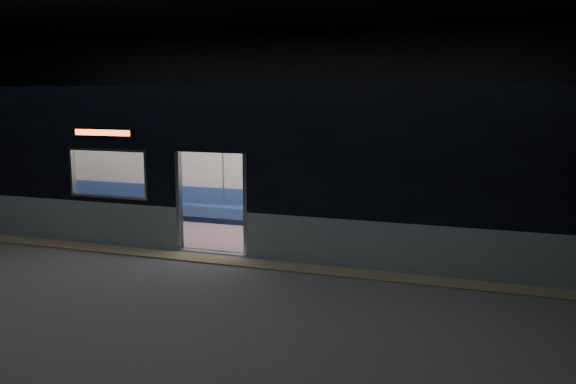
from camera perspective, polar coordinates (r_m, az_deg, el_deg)
The scene contains 7 objects.
station_floor at distance 11.61m, azimuth -9.32°, elevation -6.96°, with size 24.00×14.00×0.01m, color #47494C.
station_envelope at distance 11.15m, azimuth -9.84°, elevation 11.44°, with size 24.00×14.00×5.00m.
tactile_strip at distance 12.07m, azimuth -8.08°, elevation -6.19°, with size 22.80×0.50×0.03m, color #8C7F59.
metro_car at distance 13.50m, azimuth -4.42°, elevation 3.46°, with size 18.00×3.04×3.35m.
passenger at distance 13.68m, azimuth 10.65°, elevation -0.84°, with size 0.44×0.76×1.48m.
handbag at distance 13.45m, azimuth 10.53°, elevation -1.63°, with size 0.30×0.26×0.15m, color black.
transit_map at distance 13.76m, azimuth 17.42°, elevation 1.51°, with size 0.93×0.03×0.60m, color white.
Camera 1 is at (5.35, -9.78, 3.27)m, focal length 38.00 mm.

